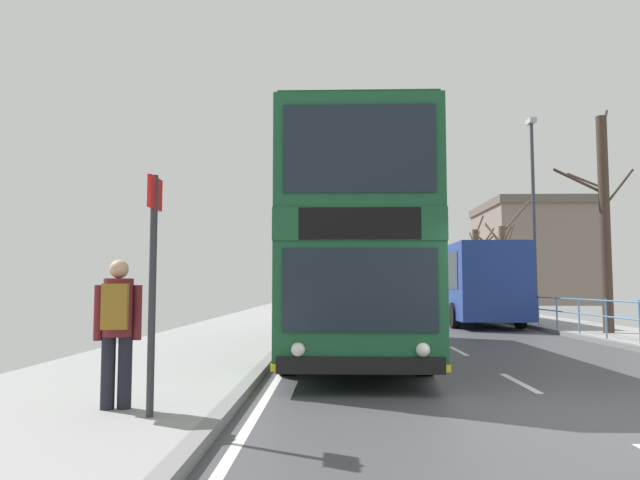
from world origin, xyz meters
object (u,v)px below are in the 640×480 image
object	(u,v)px
bare_tree_far_00	(604,220)
bare_tree_far_01	(476,266)
background_building_00	(532,253)
pedestrian_with_backpack	(117,322)
double_decker_bus_main	(351,253)
bus_stop_sign_near	(153,266)
street_lamp_far_side	(534,204)
bare_tree_far_02	(503,264)
background_bus_far_lane	(467,282)

from	to	relation	value
bare_tree_far_00	bare_tree_far_01	xyz separation A→B (m)	(0.54, 19.29, -0.78)
bare_tree_far_00	background_building_00	distance (m)	37.28
pedestrian_with_backpack	bare_tree_far_00	size ratio (longest dim) A/B	0.24
background_building_00	bare_tree_far_01	bearing A→B (deg)	-118.15
double_decker_bus_main	bus_stop_sign_near	xyz separation A→B (m)	(-2.40, -7.47, -0.57)
double_decker_bus_main	street_lamp_far_side	xyz separation A→B (m)	(7.74, 10.42, 2.58)
double_decker_bus_main	bare_tree_far_01	distance (m)	25.53
double_decker_bus_main	pedestrian_with_backpack	xyz separation A→B (m)	(-2.92, -7.10, -1.20)
background_building_00	bare_tree_far_02	bearing A→B (deg)	-111.68
street_lamp_far_side	bare_tree_far_01	world-z (taller)	street_lamp_far_side
background_bus_far_lane	bare_tree_far_00	bearing A→B (deg)	-69.66
double_decker_bus_main	pedestrian_with_backpack	bearing A→B (deg)	-112.33
street_lamp_far_side	bare_tree_far_02	size ratio (longest dim) A/B	1.37
double_decker_bus_main	bare_tree_far_02	distance (m)	20.59
background_bus_far_lane	bare_tree_far_01	world-z (taller)	bare_tree_far_01
background_bus_far_lane	bare_tree_far_02	world-z (taller)	bare_tree_far_02
background_bus_far_lane	background_building_00	xyz separation A→B (m)	(12.19, 28.77, 2.86)
street_lamp_far_side	bare_tree_far_01	size ratio (longest dim) A/B	1.42
bare_tree_far_02	background_building_00	size ratio (longest dim) A/B	0.53
background_bus_far_lane	bare_tree_far_01	xyz separation A→B (m)	(3.23, 12.03, 1.11)
bare_tree_far_01	bus_stop_sign_near	bearing A→B (deg)	-109.20
pedestrian_with_backpack	background_building_00	distance (m)	52.19
street_lamp_far_side	bare_tree_far_00	size ratio (longest dim) A/B	1.16
double_decker_bus_main	pedestrian_with_backpack	size ratio (longest dim) A/B	6.51
bare_tree_far_00	double_decker_bus_main	bearing A→B (deg)	-149.39
bare_tree_far_00	bare_tree_far_02	world-z (taller)	bare_tree_far_00
pedestrian_with_backpack	street_lamp_far_side	world-z (taller)	street_lamp_far_side
background_bus_far_lane	background_building_00	distance (m)	31.38
bare_tree_far_01	background_building_00	bearing A→B (deg)	61.85
bus_stop_sign_near	bare_tree_far_00	bearing A→B (deg)	49.51
bus_stop_sign_near	street_lamp_far_side	xyz separation A→B (m)	(10.14, 17.89, 3.14)
street_lamp_far_side	bare_tree_far_00	xyz separation A→B (m)	(0.30, -5.66, -1.29)
bare_tree_far_01	bare_tree_far_02	world-z (taller)	bare_tree_far_02
background_building_00	background_bus_far_lane	bearing A→B (deg)	-112.96
pedestrian_with_backpack	bus_stop_sign_near	size ratio (longest dim) A/B	0.65
double_decker_bus_main	bare_tree_far_00	xyz separation A→B (m)	(8.04, 4.75, 1.29)
pedestrian_with_backpack	bare_tree_far_02	size ratio (longest dim) A/B	0.29
background_bus_far_lane	bus_stop_sign_near	size ratio (longest dim) A/B	3.94
double_decker_bus_main	street_lamp_far_side	distance (m)	13.23
bare_tree_far_00	bare_tree_far_02	size ratio (longest dim) A/B	1.18
double_decker_bus_main	pedestrian_with_backpack	distance (m)	7.77
double_decker_bus_main	bare_tree_far_01	world-z (taller)	bare_tree_far_01
pedestrian_with_backpack	street_lamp_far_side	distance (m)	20.85
pedestrian_with_backpack	background_building_00	size ratio (longest dim) A/B	0.15
bare_tree_far_00	background_building_00	world-z (taller)	background_building_00
background_bus_far_lane	background_building_00	world-z (taller)	background_building_00
pedestrian_with_backpack	double_decker_bus_main	bearing A→B (deg)	67.67
bare_tree_far_00	bare_tree_far_01	distance (m)	19.31
bare_tree_far_02	bare_tree_far_00	bearing A→B (deg)	-92.85
street_lamp_far_side	background_building_00	size ratio (longest dim) A/B	0.73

